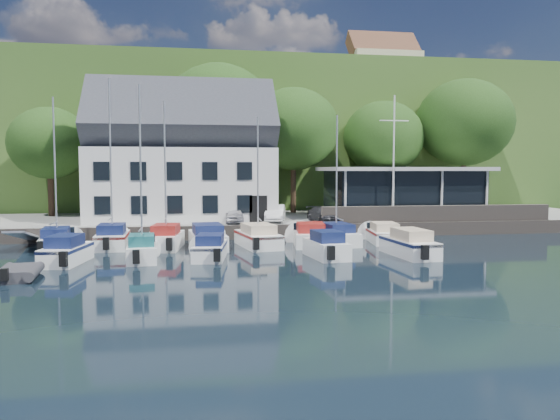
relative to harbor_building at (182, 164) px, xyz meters
The scene contains 35 objects.
ground 18.70m from the harbor_building, 67.01° to the right, with size 180.00×180.00×0.00m, color black.
quay 8.57m from the harbor_building, ahead, with size 60.00×13.00×1.00m, color gray.
quay_face 10.14m from the harbor_building, 38.16° to the right, with size 60.00×0.30×1.00m, color #5F544C.
hillside 46.11m from the harbor_building, 81.25° to the left, with size 160.00×75.00×16.00m, color #30521F.
field_patch 56.60m from the harbor_building, 74.34° to the left, with size 50.00×30.00×0.30m, color #586733.
farmhouse 48.15m from the harbor_building, 50.75° to the left, with size 10.40×7.00×8.20m, color beige, non-canonical shape.
harbor_building is the anchor object (origin of this frame).
club_pavilion 18.15m from the harbor_building, ahead, with size 13.20×7.20×4.10m, color black, non-canonical shape.
seawall 20.03m from the harbor_building, 15.03° to the right, with size 18.00×0.50×1.20m, color #5F544C.
gangway 13.23m from the harbor_building, 141.71° to the right, with size 1.20×6.00×1.40m, color silver, non-canonical shape.
car_silver 6.52m from the harbor_building, 44.08° to the right, with size 1.32×3.28×1.12m, color silver.
car_white 8.46m from the harbor_building, 25.31° to the right, with size 1.34×3.83×1.26m, color silver.
car_dgrey 11.75m from the harbor_building, 20.06° to the right, with size 1.52×3.74×1.09m, color #2E2E33.
car_blue 13.65m from the harbor_building, 14.23° to the right, with size 1.39×3.53×1.21m, color #32409A.
flagpole 16.32m from the harbor_building, 15.08° to the right, with size 2.27×0.20×9.46m, color silver, non-canonical shape.
tree_0 11.98m from the harbor_building, 156.81° to the left, with size 6.67×6.67×9.12m, color #193610, non-canonical shape.
tree_1 8.62m from the harbor_building, 135.76° to the left, with size 6.57×6.57×8.98m, color #193610, non-canonical shape.
tree_2 6.42m from the harbor_building, 59.00° to the left, with size 9.65×9.65×13.19m, color #193610, non-canonical shape.
tree_3 11.08m from the harbor_building, 27.13° to the left, with size 8.23×8.23×11.25m, color #193610, non-canonical shape.
tree_4 19.60m from the harbor_building, 17.86° to the left, with size 7.58×7.58×10.36m, color #193610, non-canonical shape.
tree_5 27.06m from the harbor_building, 11.44° to the left, with size 9.14×9.14×12.49m, color #193610, non-canonical shape.
boat_r1_0 11.57m from the harbor_building, 130.42° to the right, with size 1.94×6.35×8.48m, color white, non-canonical shape.
boat_r1_1 9.59m from the harbor_building, 116.23° to the right, with size 2.01×5.61×9.41m, color white, non-canonical shape.
boat_r1_2 9.33m from the harbor_building, 95.62° to the right, with size 1.92×5.88×9.38m, color white, non-canonical shape.
boat_r1_3 10.60m from the harbor_building, 80.12° to the right, with size 2.22×6.80×1.54m, color white, non-canonical shape.
boat_r1_4 10.59m from the harbor_building, 62.81° to the right, with size 2.17×6.71×9.05m, color white, non-canonical shape.
boat_r1_5 13.28m from the harbor_building, 48.94° to the right, with size 2.17×5.84×1.50m, color white, non-canonical shape.
boat_r1_6 13.58m from the harbor_building, 42.24° to the right, with size 2.06×6.08×8.64m, color white, non-canonical shape.
boat_r1_7 16.62m from the harbor_building, 32.68° to the right, with size 1.97×6.04×1.36m, color white, non-canonical shape.
boat_r2_0 15.79m from the harbor_building, 112.63° to the right, with size 1.78×5.57×1.53m, color white, non-canonical shape.
boat_r2_1 13.96m from the harbor_building, 98.12° to the right, with size 1.68×5.08×8.86m, color white, non-canonical shape.
boat_r2_2 14.49m from the harbor_building, 83.08° to the right, with size 1.76×5.41×1.39m, color white, non-canonical shape.
boat_r2_3 17.04m from the harbor_building, 60.62° to the right, with size 1.78×5.20×1.54m, color white, non-canonical shape.
boat_r2_4 19.86m from the harbor_building, 48.33° to the right, with size 1.89×6.62×1.58m, color white, non-canonical shape.
dinghy_1 19.75m from the harbor_building, 111.60° to the right, with size 1.85×3.09×0.72m, color #333237, non-canonical shape.
Camera 1 is at (-6.29, -27.09, 4.91)m, focal length 35.00 mm.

